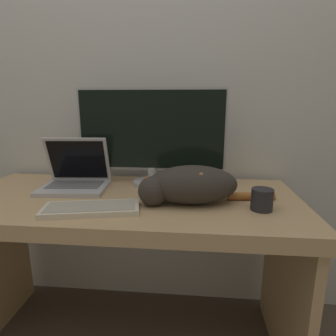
{
  "coord_description": "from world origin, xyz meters",
  "views": [
    {
      "loc": [
        0.29,
        -0.8,
        1.14
      ],
      "look_at": [
        0.18,
        0.29,
        0.88
      ],
      "focal_mm": 30.0,
      "sensor_mm": 36.0,
      "label": 1
    }
  ],
  "objects_px": {
    "cat": "(189,184)",
    "coffee_mug": "(262,200)",
    "monitor": "(152,135)",
    "external_keyboard": "(91,208)",
    "laptop": "(75,179)"
  },
  "relations": [
    {
      "from": "cat",
      "to": "coffee_mug",
      "type": "distance_m",
      "value": 0.28
    },
    {
      "from": "monitor",
      "to": "external_keyboard",
      "type": "distance_m",
      "value": 0.47
    },
    {
      "from": "laptop",
      "to": "cat",
      "type": "relative_size",
      "value": 0.56
    },
    {
      "from": "laptop",
      "to": "cat",
      "type": "bearing_deg",
      "value": -19.5
    },
    {
      "from": "external_keyboard",
      "to": "laptop",
      "type": "bearing_deg",
      "value": 111.5
    },
    {
      "from": "coffee_mug",
      "to": "cat",
      "type": "bearing_deg",
      "value": 170.24
    },
    {
      "from": "coffee_mug",
      "to": "external_keyboard",
      "type": "bearing_deg",
      "value": -173.29
    },
    {
      "from": "monitor",
      "to": "coffee_mug",
      "type": "xyz_separation_m",
      "value": [
        0.46,
        -0.29,
        -0.2
      ]
    },
    {
      "from": "monitor",
      "to": "cat",
      "type": "height_order",
      "value": "monitor"
    },
    {
      "from": "coffee_mug",
      "to": "monitor",
      "type": "bearing_deg",
      "value": 147.39
    },
    {
      "from": "monitor",
      "to": "cat",
      "type": "distance_m",
      "value": 0.35
    },
    {
      "from": "laptop",
      "to": "coffee_mug",
      "type": "bearing_deg",
      "value": -17.64
    },
    {
      "from": "external_keyboard",
      "to": "coffee_mug",
      "type": "relative_size",
      "value": 4.54
    },
    {
      "from": "monitor",
      "to": "laptop",
      "type": "xyz_separation_m",
      "value": [
        -0.34,
        -0.1,
        -0.2
      ]
    },
    {
      "from": "cat",
      "to": "coffee_mug",
      "type": "relative_size",
      "value": 6.75
    }
  ]
}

